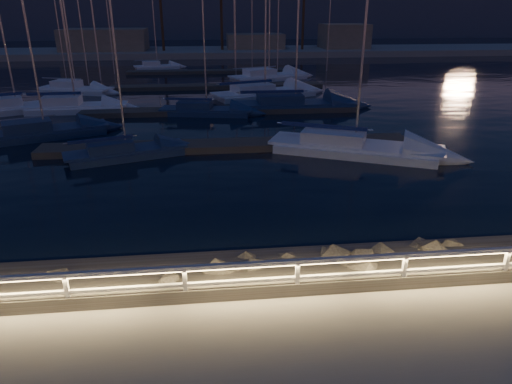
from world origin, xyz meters
The scene contains 18 objects.
ground centered at (0.00, 0.00, 0.00)m, with size 400.00×400.00×0.00m, color gray.
harbor_water centered at (0.00, 31.22, -0.97)m, with size 400.00×440.00×0.60m.
guard_rail centered at (-0.07, 0.00, 0.77)m, with size 44.11×0.12×1.06m.
riprap centered at (5.36, 1.51, -0.22)m, with size 39.00×3.11×1.30m.
floating_docks centered at (0.00, 32.50, -0.40)m, with size 22.00×36.00×0.40m.
far_shore centered at (-0.12, 74.05, 0.29)m, with size 160.00×14.00×5.20m.
distant_hills centered at (-22.13, 133.69, 4.74)m, with size 230.00×37.50×18.00m.
sailboat_b centered at (-5.98, 14.84, -0.20)m, with size 6.88×3.97×11.34m.
sailboat_d centered at (6.95, 14.32, -0.14)m, with size 9.93×6.52×16.44m.
sailboat_e centered at (-11.90, 27.67, -0.13)m, with size 8.05×2.73×13.61m.
sailboat_f centered at (-11.91, 19.81, -0.16)m, with size 8.03×5.04×13.32m.
sailboat_g centered at (-1.40, 25.58, -0.20)m, with size 7.48×3.48×12.26m.
sailboat_h centered at (5.80, 26.66, -0.13)m, with size 10.13×3.24×17.00m.
sailboat_i centered at (-14.09, 36.70, -0.15)m, with size 7.54×4.16×12.46m.
sailboat_j centered at (-16.58, 27.97, -0.13)m, with size 8.69×5.50×14.44m.
sailboat_k centered at (5.93, 43.26, -0.13)m, with size 9.71×5.74×15.96m.
sailboat_l centered at (4.06, 32.41, -0.13)m, with size 10.40×6.01×17.00m.
sailboat_m centered at (-7.80, 54.96, -0.20)m, with size 6.50×3.29×10.72m.
Camera 1 is at (-1.26, -10.34, 7.27)m, focal length 32.00 mm.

